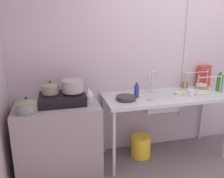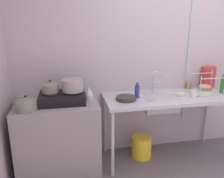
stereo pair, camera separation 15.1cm
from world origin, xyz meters
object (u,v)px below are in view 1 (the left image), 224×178
(stove, at_px, (62,98))
(bottle_by_sink, at_px, (137,91))
(pot_on_right_burner, at_px, (73,86))
(bottle_by_rack, at_px, (219,83))
(dish_rack, at_px, (202,88))
(pot_on_left_burner, at_px, (50,88))
(utensil_jar, at_px, (185,84))
(small_bowl_on_drainboard, at_px, (179,93))
(percolator, at_px, (89,94))
(cup_by_rack, at_px, (191,93))
(sink_basin, at_px, (158,102))
(bucket_on_floor, at_px, (141,146))
(pot_beside_stove, at_px, (27,106))
(frying_pan, at_px, (126,98))
(faucet, at_px, (154,78))

(stove, bearing_deg, bottle_by_sink, 0.84)
(pot_on_right_burner, bearing_deg, bottle_by_rack, -0.93)
(stove, distance_m, dish_rack, 1.78)
(bottle_by_rack, bearing_deg, dish_rack, 159.37)
(pot_on_left_burner, distance_m, utensil_jar, 1.81)
(small_bowl_on_drainboard, height_order, bottle_by_sink, bottle_by_sink)
(percolator, height_order, cup_by_rack, percolator)
(sink_basin, bearing_deg, percolator, 175.59)
(cup_by_rack, relative_size, utensil_jar, 0.38)
(percolator, bearing_deg, bottle_by_sink, -3.04)
(bottle_by_rack, height_order, bucket_on_floor, bottle_by_rack)
(cup_by_rack, bearing_deg, small_bowl_on_drainboard, 148.71)
(stove, xyz_separation_m, bottle_by_sink, (0.87, 0.01, 0.02))
(percolator, distance_m, utensil_jar, 1.38)
(percolator, bearing_deg, pot_on_right_burner, -166.38)
(bucket_on_floor, bearing_deg, dish_rack, 0.11)
(pot_beside_stove, distance_m, bucket_on_floor, 1.54)
(dish_rack, bearing_deg, percolator, -179.95)
(dish_rack, xyz_separation_m, small_bowl_on_drainboard, (-0.36, -0.07, -0.03))
(pot_on_left_burner, xyz_separation_m, frying_pan, (0.84, -0.05, -0.17))
(sink_basin, relative_size, bottle_by_sink, 2.18)
(sink_basin, xyz_separation_m, bottle_by_sink, (-0.27, 0.03, 0.16))
(cup_by_rack, bearing_deg, bucket_on_floor, 166.20)
(small_bowl_on_drainboard, distance_m, bucket_on_floor, 0.84)
(bottle_by_sink, relative_size, utensil_jar, 0.95)
(frying_pan, distance_m, small_bowl_on_drainboard, 0.70)
(pot_on_left_burner, xyz_separation_m, pot_beside_stove, (-0.24, -0.18, -0.12))
(pot_beside_stove, relative_size, bottle_by_sink, 1.14)
(percolator, distance_m, cup_by_rack, 1.25)
(sink_basin, distance_m, bottle_by_rack, 0.86)
(small_bowl_on_drainboard, xyz_separation_m, bottle_by_rack, (0.56, -0.01, 0.10))
(percolator, bearing_deg, dish_rack, 0.05)
(pot_beside_stove, distance_m, bottle_by_sink, 1.24)
(pot_on_left_burner, xyz_separation_m, utensil_jar, (1.78, 0.25, -0.14))
(pot_on_left_burner, xyz_separation_m, bucket_on_floor, (1.08, 0.04, -0.87))
(pot_on_right_burner, xyz_separation_m, cup_by_rack, (1.42, -0.10, -0.16))
(sink_basin, height_order, frying_pan, frying_pan)
(percolator, bearing_deg, pot_on_left_burner, -174.09)
(small_bowl_on_drainboard, xyz_separation_m, bucket_on_floor, (-0.45, 0.07, -0.70))
(cup_by_rack, xyz_separation_m, small_bowl_on_drainboard, (-0.12, 0.07, -0.02))
(utensil_jar, bearing_deg, frying_pan, -162.30)
(faucet, xyz_separation_m, frying_pan, (-0.40, -0.16, -0.18))
(pot_on_right_burner, distance_m, sink_basin, 1.06)
(small_bowl_on_drainboard, distance_m, utensil_jar, 0.37)
(stove, bearing_deg, sink_basin, -1.10)
(pot_beside_stove, xyz_separation_m, faucet, (1.48, 0.28, 0.13))
(sink_basin, bearing_deg, small_bowl_on_drainboard, -0.37)
(percolator, bearing_deg, small_bowl_on_drainboard, -3.42)
(stove, distance_m, percolator, 0.30)
(faucet, bearing_deg, stove, -174.57)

